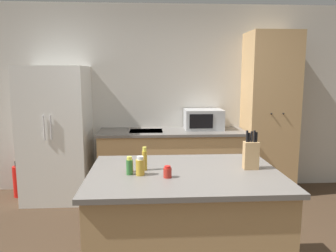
{
  "coord_description": "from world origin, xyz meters",
  "views": [
    {
      "loc": [
        -0.31,
        -2.35,
        1.65
      ],
      "look_at": [
        -0.08,
        1.4,
        1.05
      ],
      "focal_mm": 35.0,
      "sensor_mm": 36.0,
      "label": 1
    }
  ],
  "objects_px": {
    "pantry_cabinet": "(269,114)",
    "spice_bottle_pale_salt": "(145,159)",
    "spice_bottle_tall_dark": "(168,172)",
    "spice_bottle_short_red": "(140,166)",
    "spice_bottle_amber_oil": "(130,166)",
    "knife_block": "(251,154)",
    "fire_extinguisher": "(18,181)",
    "spice_bottle_green_herb": "(130,166)",
    "refrigerator": "(57,134)",
    "microwave": "(203,119)"
  },
  "relations": [
    {
      "from": "pantry_cabinet",
      "to": "spice_bottle_pale_salt",
      "type": "distance_m",
      "value": 2.64
    },
    {
      "from": "spice_bottle_tall_dark",
      "to": "spice_bottle_short_red",
      "type": "relative_size",
      "value": 0.61
    },
    {
      "from": "spice_bottle_amber_oil",
      "to": "knife_block",
      "type": "bearing_deg",
      "value": 5.4
    },
    {
      "from": "fire_extinguisher",
      "to": "spice_bottle_amber_oil",
      "type": "bearing_deg",
      "value": -52.46
    },
    {
      "from": "pantry_cabinet",
      "to": "spice_bottle_green_herb",
      "type": "relative_size",
      "value": 22.43
    },
    {
      "from": "knife_block",
      "to": "spice_bottle_amber_oil",
      "type": "height_order",
      "value": "knife_block"
    },
    {
      "from": "refrigerator",
      "to": "knife_block",
      "type": "height_order",
      "value": "refrigerator"
    },
    {
      "from": "spice_bottle_green_herb",
      "to": "fire_extinguisher",
      "type": "bearing_deg",
      "value": 128.37
    },
    {
      "from": "refrigerator",
      "to": "fire_extinguisher",
      "type": "relative_size",
      "value": 3.53
    },
    {
      "from": "microwave",
      "to": "spice_bottle_pale_salt",
      "type": "bearing_deg",
      "value": -110.6
    },
    {
      "from": "spice_bottle_short_red",
      "to": "spice_bottle_pale_salt",
      "type": "distance_m",
      "value": 0.12
    },
    {
      "from": "refrigerator",
      "to": "spice_bottle_amber_oil",
      "type": "bearing_deg",
      "value": -62.53
    },
    {
      "from": "pantry_cabinet",
      "to": "spice_bottle_green_herb",
      "type": "distance_m",
      "value": 2.74
    },
    {
      "from": "pantry_cabinet",
      "to": "spice_bottle_amber_oil",
      "type": "height_order",
      "value": "pantry_cabinet"
    },
    {
      "from": "knife_block",
      "to": "spice_bottle_pale_salt",
      "type": "distance_m",
      "value": 0.79
    },
    {
      "from": "spice_bottle_tall_dark",
      "to": "fire_extinguisher",
      "type": "xyz_separation_m",
      "value": [
        -1.9,
        2.21,
        -0.77
      ]
    },
    {
      "from": "spice_bottle_short_red",
      "to": "spice_bottle_green_herb",
      "type": "xyz_separation_m",
      "value": [
        -0.07,
        0.08,
        -0.02
      ]
    },
    {
      "from": "refrigerator",
      "to": "spice_bottle_short_red",
      "type": "bearing_deg",
      "value": -61.1
    },
    {
      "from": "spice_bottle_short_red",
      "to": "spice_bottle_tall_dark",
      "type": "bearing_deg",
      "value": -19.22
    },
    {
      "from": "refrigerator",
      "to": "fire_extinguisher",
      "type": "distance_m",
      "value": 0.87
    },
    {
      "from": "pantry_cabinet",
      "to": "fire_extinguisher",
      "type": "distance_m",
      "value": 3.54
    },
    {
      "from": "knife_block",
      "to": "spice_bottle_amber_oil",
      "type": "relative_size",
      "value": 2.26
    },
    {
      "from": "knife_block",
      "to": "spice_bottle_short_red",
      "type": "xyz_separation_m",
      "value": [
        -0.82,
        -0.1,
        -0.05
      ]
    },
    {
      "from": "spice_bottle_short_red",
      "to": "spice_bottle_pale_salt",
      "type": "bearing_deg",
      "value": 75.78
    },
    {
      "from": "spice_bottle_tall_dark",
      "to": "spice_bottle_green_herb",
      "type": "relative_size",
      "value": 0.84
    },
    {
      "from": "microwave",
      "to": "spice_bottle_green_herb",
      "type": "height_order",
      "value": "microwave"
    },
    {
      "from": "pantry_cabinet",
      "to": "spice_bottle_pale_salt",
      "type": "bearing_deg",
      "value": -129.7
    },
    {
      "from": "refrigerator",
      "to": "spice_bottle_tall_dark",
      "type": "bearing_deg",
      "value": -58.07
    },
    {
      "from": "spice_bottle_short_red",
      "to": "spice_bottle_pale_salt",
      "type": "xyz_separation_m",
      "value": [
        0.03,
        0.12,
        0.02
      ]
    },
    {
      "from": "pantry_cabinet",
      "to": "spice_bottle_amber_oil",
      "type": "relative_size",
      "value": 16.93
    },
    {
      "from": "spice_bottle_short_red",
      "to": "fire_extinguisher",
      "type": "bearing_deg",
      "value": 128.57
    },
    {
      "from": "spice_bottle_tall_dark",
      "to": "spice_bottle_amber_oil",
      "type": "height_order",
      "value": "spice_bottle_amber_oil"
    },
    {
      "from": "spice_bottle_tall_dark",
      "to": "microwave",
      "type": "bearing_deg",
      "value": 74.55
    },
    {
      "from": "spice_bottle_pale_salt",
      "to": "pantry_cabinet",
      "type": "bearing_deg",
      "value": 50.3
    },
    {
      "from": "refrigerator",
      "to": "spice_bottle_pale_salt",
      "type": "bearing_deg",
      "value": -59.01
    },
    {
      "from": "pantry_cabinet",
      "to": "knife_block",
      "type": "distance_m",
      "value": 2.23
    },
    {
      "from": "fire_extinguisher",
      "to": "spice_bottle_short_red",
      "type": "bearing_deg",
      "value": -51.43
    },
    {
      "from": "microwave",
      "to": "knife_block",
      "type": "height_order",
      "value": "knife_block"
    },
    {
      "from": "fire_extinguisher",
      "to": "spice_bottle_tall_dark",
      "type": "bearing_deg",
      "value": -49.34
    },
    {
      "from": "refrigerator",
      "to": "spice_bottle_short_red",
      "type": "height_order",
      "value": "refrigerator"
    },
    {
      "from": "spice_bottle_tall_dark",
      "to": "spice_bottle_green_herb",
      "type": "xyz_separation_m",
      "value": [
        -0.26,
        0.14,
        0.01
      ]
    },
    {
      "from": "spice_bottle_amber_oil",
      "to": "spice_bottle_pale_salt",
      "type": "distance_m",
      "value": 0.15
    },
    {
      "from": "spice_bottle_green_herb",
      "to": "refrigerator",
      "type": "bearing_deg",
      "value": 118.21
    },
    {
      "from": "spice_bottle_amber_oil",
      "to": "fire_extinguisher",
      "type": "distance_m",
      "value": 2.79
    },
    {
      "from": "refrigerator",
      "to": "spice_bottle_amber_oil",
      "type": "distance_m",
      "value": 2.32
    },
    {
      "from": "refrigerator",
      "to": "knife_block",
      "type": "xyz_separation_m",
      "value": [
        1.96,
        -1.97,
        0.19
      ]
    },
    {
      "from": "pantry_cabinet",
      "to": "spice_bottle_green_herb",
      "type": "height_order",
      "value": "pantry_cabinet"
    },
    {
      "from": "pantry_cabinet",
      "to": "spice_bottle_short_red",
      "type": "relative_size",
      "value": 16.32
    },
    {
      "from": "refrigerator",
      "to": "spice_bottle_amber_oil",
      "type": "xyz_separation_m",
      "value": [
        1.07,
        -2.05,
        0.13
      ]
    },
    {
      "from": "spice_bottle_pale_salt",
      "to": "spice_bottle_short_red",
      "type": "bearing_deg",
      "value": -104.22
    }
  ]
}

